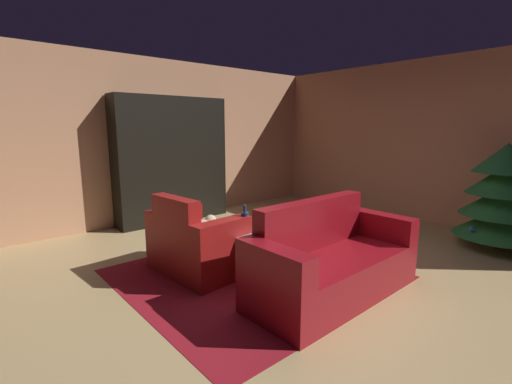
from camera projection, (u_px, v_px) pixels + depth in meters
ground_plane at (287, 270)px, 3.95m from camera, size 7.90×7.90×0.00m
wall_back at (429, 141)px, 5.86m from camera, size 6.10×0.06×2.67m
wall_left at (158, 141)px, 5.96m from camera, size 0.06×6.71×2.67m
area_rug at (253, 274)px, 3.86m from camera, size 2.46×2.56×0.01m
bookshelf_unit at (180, 161)px, 5.97m from camera, size 0.39×1.90×2.06m
armchair_red at (195, 245)px, 3.85m from camera, size 1.07×0.75×0.87m
couch_red at (331, 263)px, 3.36m from camera, size 0.75×1.80×0.88m
coffee_table at (262, 234)px, 3.85m from camera, size 0.76×0.76×0.48m
book_stack_on_table at (263, 222)px, 3.86m from camera, size 0.22×0.19×0.15m
bottle_on_table at (245, 222)px, 3.71m from camera, size 0.08×0.08×0.30m
decorated_tree at (502, 197)px, 4.55m from camera, size 1.08×1.08×1.37m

